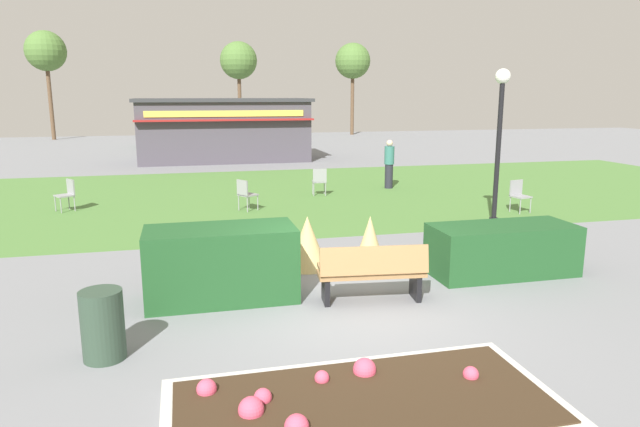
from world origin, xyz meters
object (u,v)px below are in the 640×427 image
object	(u,v)px
cafe_chair_west	(519,193)
tree_left_bg	(353,62)
trash_bin	(103,325)
parked_car_west_slot	(174,136)
tree_center_bg	(46,52)
park_bench	(372,273)
lamppost_mid	(500,128)
parked_car_center_slot	(253,135)
cafe_chair_east	(245,192)
person_strolling	(389,164)
food_kiosk	(223,129)
tree_right_bg	(239,61)
cafe_chair_center	(67,192)
cafe_chair_north	(319,180)

from	to	relation	value
cafe_chair_west	tree_left_bg	size ratio (longest dim) A/B	0.12
trash_bin	parked_car_west_slot	world-z (taller)	parked_car_west_slot
trash_bin	tree_center_bg	bearing A→B (deg)	101.84
tree_center_bg	trash_bin	bearing A→B (deg)	-78.16
park_bench	tree_left_bg	xyz separation A→B (m)	(10.80, 36.60, 5.30)
lamppost_mid	tree_center_bg	distance (m)	36.51
tree_center_bg	lamppost_mid	bearing A→B (deg)	-63.00
parked_car_center_slot	cafe_chair_east	bearing A→B (deg)	-97.72
cafe_chair_east	person_strolling	bearing A→B (deg)	27.41
tree_center_bg	cafe_chair_east	bearing A→B (deg)	-69.85
lamppost_mid	parked_car_center_slot	size ratio (longest dim) A/B	0.91
food_kiosk	parked_car_west_slot	xyz separation A→B (m)	(-2.51, 8.62, -0.89)
parked_car_west_slot	trash_bin	bearing A→B (deg)	-91.15
person_strolling	parked_car_center_slot	size ratio (longest dim) A/B	0.40
tree_left_bg	tree_right_bg	xyz separation A→B (m)	(-9.10, -0.22, -0.10)
cafe_chair_center	tree_center_bg	distance (m)	29.00
lamppost_mid	food_kiosk	bearing A→B (deg)	108.71
food_kiosk	cafe_chair_north	size ratio (longest dim) A/B	9.41
park_bench	tree_right_bg	bearing A→B (deg)	87.31
tree_right_bg	lamppost_mid	bearing A→B (deg)	-84.67
cafe_chair_west	tree_left_bg	bearing A→B (deg)	81.61
cafe_chair_west	tree_left_bg	xyz separation A→B (m)	(4.56, 30.91, 5.26)
cafe_chair_west	parked_car_center_slot	xyz separation A→B (m)	(-4.48, 23.38, 0.12)
cafe_chair_east	tree_left_bg	world-z (taller)	tree_left_bg
trash_bin	tree_left_bg	bearing A→B (deg)	68.72
park_bench	parked_car_west_slot	bearing A→B (deg)	96.42
tree_right_bg	tree_left_bg	bearing A→B (deg)	1.37
tree_right_bg	cafe_chair_center	bearing A→B (deg)	-105.64
cafe_chair_east	parked_car_west_slot	distance (m)	21.52
cafe_chair_center	person_strolling	xyz separation A→B (m)	(10.18, 1.56, 0.33)
tree_center_bg	person_strolling	bearing A→B (deg)	-58.72
cafe_chair_west	lamppost_mid	bearing A→B (deg)	-138.75
trash_bin	cafe_chair_west	xyz separation A→B (m)	(10.12, 6.77, 0.09)
park_bench	trash_bin	world-z (taller)	park_bench
trash_bin	person_strolling	size ratio (longest dim) A/B	0.52
food_kiosk	cafe_chair_center	world-z (taller)	food_kiosk
tree_left_bg	tree_right_bg	size ratio (longest dim) A/B	1.01
park_bench	parked_car_west_slot	xyz separation A→B (m)	(-3.27, 29.07, 0.16)
cafe_chair_east	cafe_chair_north	bearing A→B (deg)	36.08
tree_right_bg	cafe_chair_east	bearing A→B (deg)	-95.65
parked_car_center_slot	tree_left_bg	bearing A→B (deg)	39.83
lamppost_mid	parked_car_center_slot	world-z (taller)	lamppost_mid
cafe_chair_west	person_strolling	world-z (taller)	person_strolling
park_bench	cafe_chair_east	bearing A→B (deg)	98.41
trash_bin	tree_left_bg	distance (m)	40.79
trash_bin	cafe_chair_center	xyz separation A→B (m)	(-2.13, 9.92, 0.09)
cafe_chair_north	park_bench	bearing A→B (deg)	-98.76
cafe_chair_north	tree_right_bg	world-z (taller)	tree_right_bg
cafe_chair_east	person_strolling	size ratio (longest dim) A/B	0.53
trash_bin	cafe_chair_north	size ratio (longest dim) A/B	1.00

